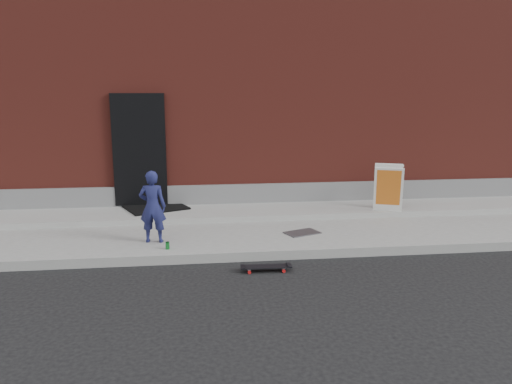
{
  "coord_description": "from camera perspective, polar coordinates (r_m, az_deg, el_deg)",
  "views": [
    {
      "loc": [
        -1.48,
        -7.24,
        2.58
      ],
      "look_at": [
        -0.5,
        0.8,
        0.92
      ],
      "focal_mm": 35.0,
      "sensor_mm": 36.0,
      "label": 1
    }
  ],
  "objects": [
    {
      "name": "utility_plate",
      "position": [
        8.7,
        5.3,
        -4.65
      ],
      "size": [
        0.67,
        0.55,
        0.02
      ],
      "primitive_type": "cube",
      "rotation": [
        0.0,
        0.0,
        0.38
      ],
      "color": "#4E4D52",
      "rests_on": "sidewalk"
    },
    {
      "name": "doormat",
      "position": [
        10.24,
        -11.36,
        -1.74
      ],
      "size": [
        1.4,
        1.29,
        0.03
      ],
      "primitive_type": "cube",
      "rotation": [
        0.0,
        0.0,
        0.42
      ],
      "color": "black",
      "rests_on": "apron"
    },
    {
      "name": "soda_can",
      "position": [
        7.93,
        -10.08,
        -6.04
      ],
      "size": [
        0.06,
        0.06,
        0.12
      ],
      "primitive_type": "cylinder",
      "rotation": [
        0.0,
        0.0,
        -0.01
      ],
      "color": "#197F2D",
      "rests_on": "sidewalk"
    },
    {
      "name": "building",
      "position": [
        14.31,
        -1.04,
        11.23
      ],
      "size": [
        20.0,
        8.1,
        5.0
      ],
      "color": "maroon",
      "rests_on": "ground"
    },
    {
      "name": "sidewalk",
      "position": [
        9.21,
        2.57,
        -4.24
      ],
      "size": [
        20.0,
        3.0,
        0.15
      ],
      "primitive_type": "cube",
      "color": "slate",
      "rests_on": "ground"
    },
    {
      "name": "pizza_sign",
      "position": [
        10.12,
        14.87,
        0.5
      ],
      "size": [
        0.74,
        0.8,
        0.91
      ],
      "color": "silver",
      "rests_on": "apron"
    },
    {
      "name": "ground",
      "position": [
        7.83,
        4.39,
        -7.73
      ],
      "size": [
        80.0,
        80.0,
        0.0
      ],
      "primitive_type": "plane",
      "color": "black",
      "rests_on": "ground"
    },
    {
      "name": "skateboard",
      "position": [
        7.31,
        1.15,
        -8.56
      ],
      "size": [
        0.72,
        0.2,
        0.08
      ],
      "color": "#B11212",
      "rests_on": "ground"
    },
    {
      "name": "child",
      "position": [
        8.21,
        -11.74,
        -1.65
      ],
      "size": [
        0.46,
        0.33,
        1.18
      ],
      "primitive_type": "imported",
      "rotation": [
        0.0,
        0.0,
        3.02
      ],
      "color": "#1B1F4D",
      "rests_on": "sidewalk"
    },
    {
      "name": "apron",
      "position": [
        10.04,
        1.73,
        -2.16
      ],
      "size": [
        20.0,
        1.2,
        0.1
      ],
      "primitive_type": "cube",
      "color": "gray",
      "rests_on": "sidewalk"
    }
  ]
}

